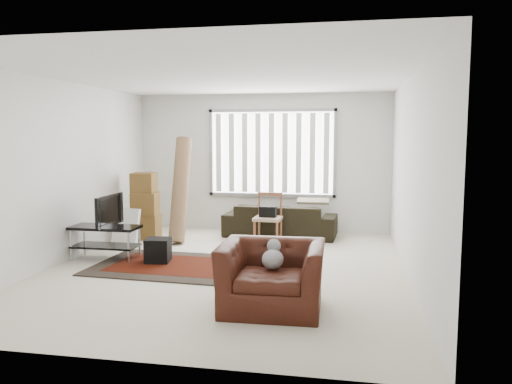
% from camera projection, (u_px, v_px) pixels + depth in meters
% --- Properties ---
extents(room, '(6.00, 6.02, 2.71)m').
position_uv_depth(room, '(236.00, 144.00, 7.39)').
color(room, beige).
rests_on(room, ground).
extents(persian_rug, '(2.47, 1.71, 0.02)m').
position_uv_depth(persian_rug, '(178.00, 266.00, 7.23)').
color(persian_rug, black).
rests_on(persian_rug, ground).
extents(tv_stand, '(1.03, 0.47, 0.52)m').
position_uv_depth(tv_stand, '(105.00, 235.00, 7.62)').
color(tv_stand, black).
rests_on(tv_stand, ground).
extents(tv, '(0.11, 0.84, 0.48)m').
position_uv_depth(tv, '(104.00, 210.00, 7.58)').
color(tv, black).
rests_on(tv, tv_stand).
extents(subwoofer, '(0.40, 0.40, 0.35)m').
position_uv_depth(subwoofer, '(158.00, 250.00, 7.41)').
color(subwoofer, black).
rests_on(subwoofer, persian_rug).
extents(moving_boxes, '(0.54, 0.50, 1.22)m').
position_uv_depth(moving_boxes, '(145.00, 208.00, 9.16)').
color(moving_boxes, brown).
rests_on(moving_boxes, ground).
extents(white_flatpack, '(0.52, 0.29, 0.63)m').
position_uv_depth(white_flatpack, '(126.00, 226.00, 8.72)').
color(white_flatpack, silver).
rests_on(white_flatpack, ground).
extents(rolled_rug, '(0.32, 0.87, 1.87)m').
position_uv_depth(rolled_rug, '(180.00, 189.00, 8.89)').
color(rolled_rug, brown).
rests_on(rolled_rug, ground).
extents(sofa, '(2.13, 1.02, 0.80)m').
position_uv_depth(sofa, '(280.00, 215.00, 9.37)').
color(sofa, black).
rests_on(sofa, ground).
extents(side_chair, '(0.48, 0.48, 0.88)m').
position_uv_depth(side_chair, '(268.00, 216.00, 8.80)').
color(side_chair, '#987B63').
rests_on(side_chair, ground).
extents(armchair, '(1.14, 1.00, 0.83)m').
position_uv_depth(armchair, '(272.00, 271.00, 5.42)').
color(armchair, '#39150B').
rests_on(armchair, ground).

